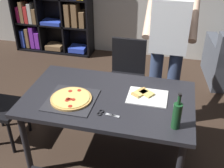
{
  "coord_description": "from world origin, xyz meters",
  "views": [
    {
      "loc": [
        0.53,
        -2.06,
        2.19
      ],
      "look_at": [
        0.0,
        0.15,
        0.8
      ],
      "focal_mm": 44.95,
      "sensor_mm": 36.0,
      "label": 1
    }
  ],
  "objects_px": {
    "dining_table": "(108,104)",
    "pepperoni_pizza_on_tray": "(71,99)",
    "kitchen_scissors": "(105,114)",
    "wine_bottle": "(177,115)",
    "bookshelf": "(51,2)",
    "chair_far_side": "(127,71)",
    "person_serving_pizza": "(168,46)"
  },
  "relations": [
    {
      "from": "dining_table",
      "to": "pepperoni_pizza_on_tray",
      "type": "height_order",
      "value": "pepperoni_pizza_on_tray"
    },
    {
      "from": "dining_table",
      "to": "kitchen_scissors",
      "type": "relative_size",
      "value": 7.9
    },
    {
      "from": "dining_table",
      "to": "wine_bottle",
      "type": "bearing_deg",
      "value": -24.96
    },
    {
      "from": "kitchen_scissors",
      "to": "bookshelf",
      "type": "bearing_deg",
      "value": 122.09
    },
    {
      "from": "chair_far_side",
      "to": "person_serving_pizza",
      "type": "distance_m",
      "value": 0.71
    },
    {
      "from": "chair_far_side",
      "to": "wine_bottle",
      "type": "xyz_separation_m",
      "value": [
        0.62,
        -1.23,
        0.36
      ]
    },
    {
      "from": "bookshelf",
      "to": "person_serving_pizza",
      "type": "height_order",
      "value": "bookshelf"
    },
    {
      "from": "person_serving_pizza",
      "to": "dining_table",
      "type": "bearing_deg",
      "value": -122.89
    },
    {
      "from": "pepperoni_pizza_on_tray",
      "to": "person_serving_pizza",
      "type": "bearing_deg",
      "value": 47.7
    },
    {
      "from": "chair_far_side",
      "to": "pepperoni_pizza_on_tray",
      "type": "height_order",
      "value": "chair_far_side"
    },
    {
      "from": "pepperoni_pizza_on_tray",
      "to": "dining_table",
      "type": "bearing_deg",
      "value": 22.86
    },
    {
      "from": "chair_far_side",
      "to": "person_serving_pizza",
      "type": "height_order",
      "value": "person_serving_pizza"
    },
    {
      "from": "bookshelf",
      "to": "wine_bottle",
      "type": "relative_size",
      "value": 6.17
    },
    {
      "from": "wine_bottle",
      "to": "dining_table",
      "type": "bearing_deg",
      "value": 155.04
    },
    {
      "from": "dining_table",
      "to": "wine_bottle",
      "type": "xyz_separation_m",
      "value": [
        0.62,
        -0.29,
        0.2
      ]
    },
    {
      "from": "dining_table",
      "to": "chair_far_side",
      "type": "bearing_deg",
      "value": 90.0
    },
    {
      "from": "dining_table",
      "to": "chair_far_side",
      "type": "xyz_separation_m",
      "value": [
        0.0,
        0.94,
        -0.16
      ]
    },
    {
      "from": "bookshelf",
      "to": "wine_bottle",
      "type": "bearing_deg",
      "value": -50.05
    },
    {
      "from": "person_serving_pizza",
      "to": "pepperoni_pizza_on_tray",
      "type": "bearing_deg",
      "value": -132.3
    },
    {
      "from": "chair_far_side",
      "to": "pepperoni_pizza_on_tray",
      "type": "distance_m",
      "value": 1.15
    },
    {
      "from": "chair_far_side",
      "to": "pepperoni_pizza_on_tray",
      "type": "xyz_separation_m",
      "value": [
        -0.31,
        -1.07,
        0.25
      ]
    },
    {
      "from": "dining_table",
      "to": "wine_bottle",
      "type": "distance_m",
      "value": 0.71
    },
    {
      "from": "pepperoni_pizza_on_tray",
      "to": "kitchen_scissors",
      "type": "relative_size",
      "value": 2.19
    },
    {
      "from": "wine_bottle",
      "to": "bookshelf",
      "type": "bearing_deg",
      "value": 129.95
    },
    {
      "from": "kitchen_scissors",
      "to": "dining_table",
      "type": "bearing_deg",
      "value": 97.6
    },
    {
      "from": "pepperoni_pizza_on_tray",
      "to": "chair_far_side",
      "type": "bearing_deg",
      "value": 73.95
    },
    {
      "from": "chair_far_side",
      "to": "bookshelf",
      "type": "height_order",
      "value": "bookshelf"
    },
    {
      "from": "chair_far_side",
      "to": "pepperoni_pizza_on_tray",
      "type": "relative_size",
      "value": 2.09
    },
    {
      "from": "wine_bottle",
      "to": "kitchen_scissors",
      "type": "xyz_separation_m",
      "value": [
        -0.58,
        0.03,
        -0.11
      ]
    },
    {
      "from": "bookshelf",
      "to": "pepperoni_pizza_on_tray",
      "type": "xyz_separation_m",
      "value": [
        1.31,
        -2.51,
        -0.11
      ]
    },
    {
      "from": "chair_far_side",
      "to": "dining_table",
      "type": "bearing_deg",
      "value": -90.0
    },
    {
      "from": "chair_far_side",
      "to": "kitchen_scissors",
      "type": "height_order",
      "value": "chair_far_side"
    }
  ]
}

